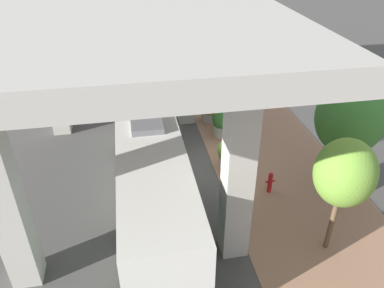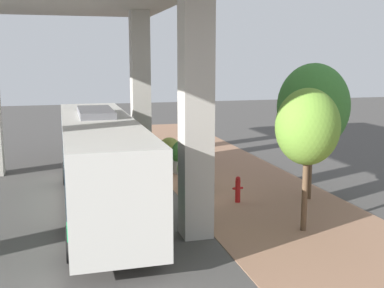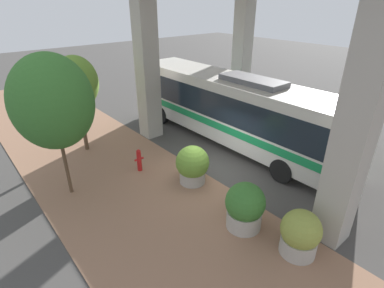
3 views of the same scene
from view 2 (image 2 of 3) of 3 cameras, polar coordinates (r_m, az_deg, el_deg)
name	(u,v)px [view 2 (image 2 of 3)]	position (r m, az deg, el deg)	size (l,w,h in m)	color
ground_plane	(174,191)	(19.89, -2.13, -5.61)	(80.00, 80.00, 0.00)	#474442
sidewalk_strip	(242,186)	(20.76, 5.99, -4.97)	(6.00, 40.00, 0.02)	#936B51
overpass	(66,9)	(18.73, -14.72, 15.21)	(9.40, 18.05, 8.27)	#ADA89E
bus	(100,158)	(17.29, -10.89, -1.64)	(2.58, 12.28, 3.54)	silver
fire_hydrant	(238,189)	(18.31, 5.45, -5.38)	(0.41, 0.20, 1.02)	#B21919
planter_front	(184,157)	(22.85, -0.90, -1.50)	(1.27, 1.27, 1.61)	#ADA89E
planter_middle	(193,172)	(19.86, 0.13, -3.29)	(1.32, 1.32, 1.58)	#ADA89E
planter_back	(169,152)	(24.45, -2.71, -0.94)	(1.14, 1.14, 1.45)	#ADA89E
street_tree_near	(307,127)	(15.09, 13.53, 1.93)	(1.97, 1.97, 4.52)	brown
street_tree_far	(313,107)	(18.66, 14.17, 4.31)	(2.70, 2.70, 5.23)	brown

